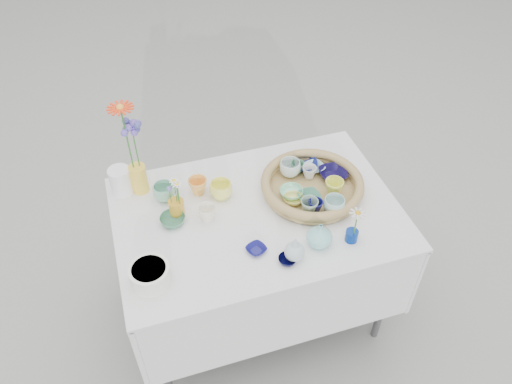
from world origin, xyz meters
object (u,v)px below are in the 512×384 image
object	(u,v)px
bud_vase_seafoam	(320,235)
display_table	(257,308)
wicker_tray	(312,185)
tall_vase_yellow	(139,179)

from	to	relation	value
bud_vase_seafoam	display_table	bearing A→B (deg)	126.53
display_table	wicker_tray	bearing A→B (deg)	10.12
wicker_tray	tall_vase_yellow	bearing A→B (deg)	161.66
display_table	bud_vase_seafoam	xyz separation A→B (m)	(0.19, -0.25, 0.82)
wicker_tray	tall_vase_yellow	distance (m)	0.79
display_table	wicker_tray	xyz separation A→B (m)	(0.28, 0.05, 0.80)
display_table	bud_vase_seafoam	distance (m)	0.88
wicker_tray	display_table	bearing A→B (deg)	-169.88
bud_vase_seafoam	wicker_tray	bearing A→B (deg)	73.16
tall_vase_yellow	bud_vase_seafoam	bearing A→B (deg)	-39.95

